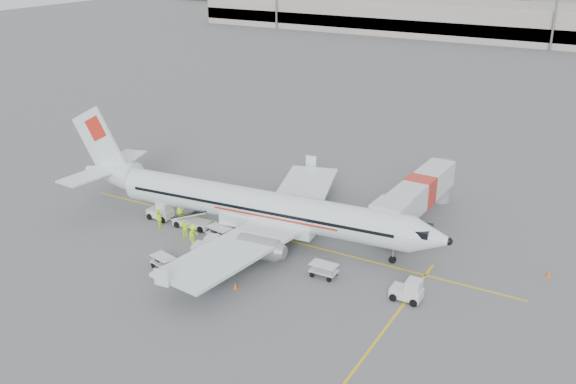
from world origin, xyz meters
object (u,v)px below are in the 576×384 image
object	(u,v)px
tug_mid	(207,245)
tug_aft	(160,210)
jet_bridge	(419,201)
tug_fore	(407,289)
belt_loader	(192,215)
aircraft	(261,185)

from	to	relation	value
tug_mid	tug_aft	world-z (taller)	tug_aft
jet_bridge	tug_fore	size ratio (longest dim) A/B	7.39
belt_loader	tug_fore	size ratio (longest dim) A/B	2.02
belt_loader	tug_fore	distance (m)	22.12
jet_bridge	tug_mid	size ratio (longest dim) A/B	7.31
tug_fore	tug_aft	xyz separation A→B (m)	(-25.88, 2.33, 0.02)
belt_loader	tug_fore	xyz separation A→B (m)	(22.00, -2.33, -0.38)
jet_bridge	tug_fore	world-z (taller)	jet_bridge
aircraft	jet_bridge	distance (m)	15.36
tug_fore	tug_mid	xyz separation A→B (m)	(-17.46, -1.58, 0.01)
tug_mid	belt_loader	bearing A→B (deg)	125.47
jet_bridge	tug_aft	world-z (taller)	jet_bridge
aircraft	tug_mid	distance (m)	7.17
tug_mid	tug_aft	size ratio (longest dim) A/B	0.99
tug_fore	tug_mid	distance (m)	17.53
aircraft	jet_bridge	bearing A→B (deg)	36.03
belt_loader	tug_mid	distance (m)	6.00
jet_bridge	tug_fore	distance (m)	14.42
tug_fore	tug_mid	size ratio (longest dim) A/B	0.99
jet_bridge	tug_mid	xyz separation A→B (m)	(-13.55, -15.39, -1.36)
tug_fore	belt_loader	bearing A→B (deg)	173.11
aircraft	tug_aft	size ratio (longest dim) A/B	15.23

